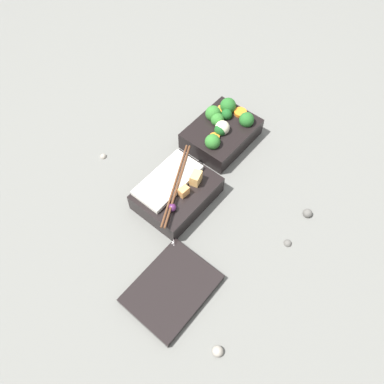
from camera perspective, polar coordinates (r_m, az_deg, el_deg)
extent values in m
plane|color=slate|center=(0.92, 0.13, 3.31)|extent=(3.00, 3.00, 0.00)
cube|color=black|center=(0.97, 4.48, 8.84)|extent=(0.18, 0.14, 0.05)
sphere|color=#19511E|center=(0.97, 5.29, 11.68)|extent=(0.03, 0.03, 0.03)
sphere|color=#236023|center=(0.96, 8.31, 10.84)|extent=(0.04, 0.04, 0.04)
sphere|color=#2D7028|center=(0.97, 3.24, 11.86)|extent=(0.04, 0.04, 0.04)
sphere|color=#19511E|center=(0.93, 4.17, 9.56)|extent=(0.03, 0.03, 0.03)
sphere|color=#2D7028|center=(0.90, 3.15, 7.66)|extent=(0.04, 0.04, 0.04)
sphere|color=#2D7028|center=(0.96, 3.89, 10.94)|extent=(0.03, 0.03, 0.03)
sphere|color=#236023|center=(0.99, 5.51, 12.94)|extent=(0.04, 0.04, 0.04)
cylinder|color=orange|center=(0.92, 3.29, 8.47)|extent=(0.04, 0.04, 0.01)
cylinder|color=orange|center=(0.99, 4.75, 12.45)|extent=(0.04, 0.04, 0.01)
cylinder|color=orange|center=(0.99, 7.22, 12.03)|extent=(0.04, 0.04, 0.01)
sphere|color=beige|center=(0.93, 4.79, 9.64)|extent=(0.04, 0.04, 0.04)
cube|color=black|center=(0.86, -2.30, -0.23)|extent=(0.18, 0.14, 0.05)
cube|color=silver|center=(0.84, -3.83, 1.93)|extent=(0.16, 0.08, 0.01)
cube|color=#EAB266|center=(0.83, 0.59, 2.15)|extent=(0.03, 0.03, 0.03)
cube|color=#F4A356|center=(0.82, -1.27, 0.11)|extent=(0.02, 0.02, 0.02)
sphere|color=#4C1E4C|center=(0.80, -3.04, -2.38)|extent=(0.02, 0.02, 0.02)
cylinder|color=#56331E|center=(0.82, -2.63, 1.28)|extent=(0.20, 0.11, 0.01)
cylinder|color=#56331E|center=(0.82, -2.15, 1.19)|extent=(0.20, 0.11, 0.01)
cube|color=black|center=(0.77, -3.10, -14.53)|extent=(0.17, 0.13, 0.02)
sphere|color=gray|center=(0.75, 3.94, -23.05)|extent=(0.02, 0.02, 0.02)
sphere|color=gray|center=(0.97, -13.39, 5.38)|extent=(0.02, 0.02, 0.02)
sphere|color=#595651|center=(0.84, 14.41, -7.47)|extent=(0.02, 0.02, 0.02)
sphere|color=#595651|center=(0.89, 17.19, -3.12)|extent=(0.02, 0.02, 0.02)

